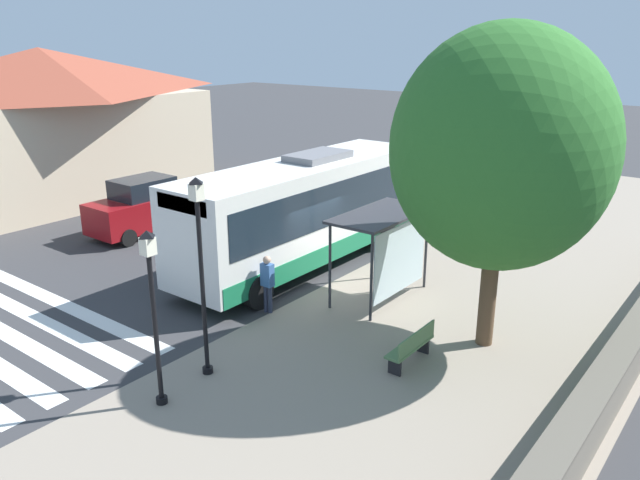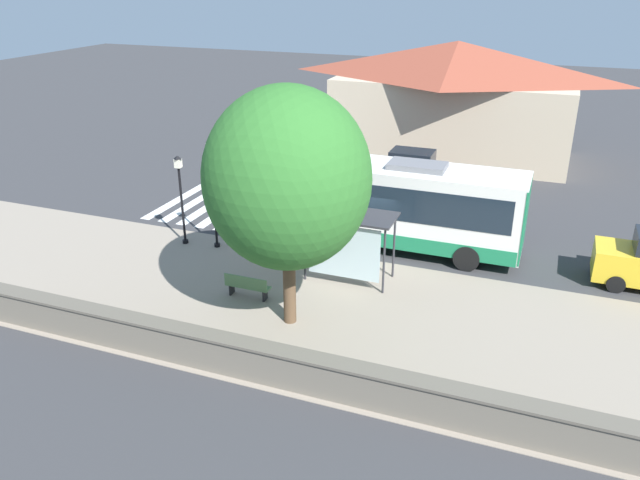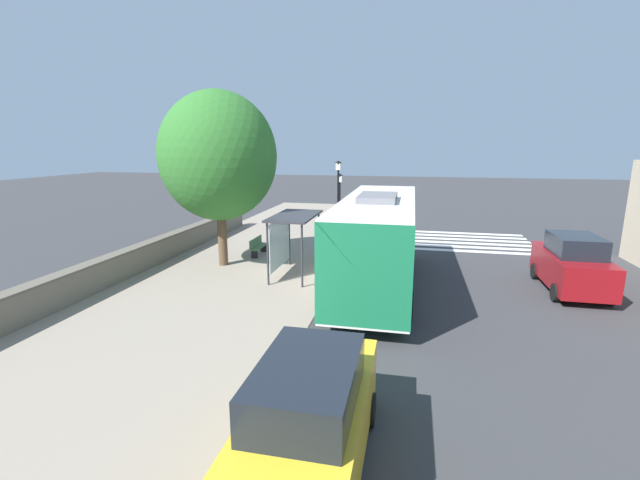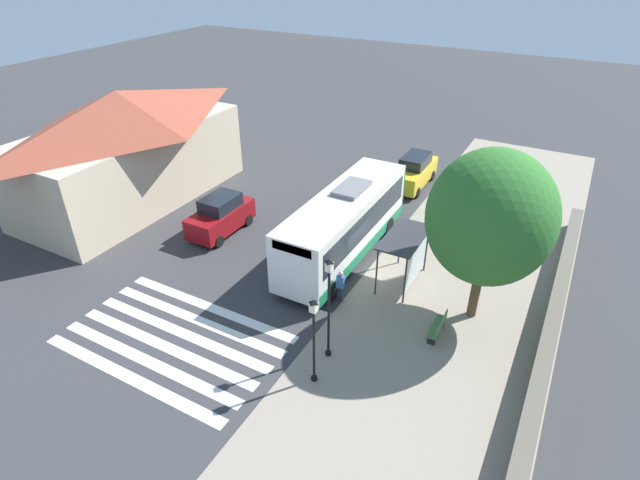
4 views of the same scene
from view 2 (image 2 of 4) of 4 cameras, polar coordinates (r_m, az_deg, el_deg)
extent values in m
plane|color=#353538|center=(24.80, 3.61, -1.71)|extent=(120.00, 120.00, 0.00)
cube|color=gray|center=(21.02, -0.14, -6.58)|extent=(9.00, 44.00, 0.02)
cube|color=silver|center=(31.03, -3.75, 3.61)|extent=(9.00, 0.50, 0.01)
cube|color=silver|center=(31.42, -5.33, 3.82)|extent=(9.00, 0.50, 0.01)
cube|color=silver|center=(31.83, -6.87, 4.01)|extent=(9.00, 0.50, 0.01)
cube|color=silver|center=(32.27, -8.37, 4.20)|extent=(9.00, 0.50, 0.01)
cube|color=silver|center=(32.72, -9.84, 4.38)|extent=(9.00, 0.50, 0.01)
cube|color=silver|center=(33.20, -11.26, 4.55)|extent=(9.00, 0.50, 0.01)
cube|color=#6B6356|center=(17.61, -4.99, -11.29)|extent=(0.50, 20.00, 1.06)
cube|color=#5B5449|center=(17.30, -5.06, -9.74)|extent=(0.60, 20.00, 0.08)
cube|color=#C6B293|center=(38.99, 12.00, 10.88)|extent=(6.57, 13.65, 4.67)
pyramid|color=brown|center=(38.42, 12.43, 15.81)|extent=(7.17, 14.25, 2.10)
cube|color=silver|center=(25.32, 7.01, 3.47)|extent=(2.56, 10.04, 2.98)
cube|color=black|center=(25.19, 7.05, 4.30)|extent=(2.60, 9.24, 1.31)
cube|color=#197247|center=(25.75, 6.88, 0.97)|extent=(2.60, 9.84, 0.60)
cube|color=#197247|center=(24.71, 18.28, 1.90)|extent=(2.60, 0.06, 2.86)
cube|color=black|center=(26.50, -3.41, 7.24)|extent=(1.92, 0.08, 0.42)
cube|color=slate|center=(24.66, 8.90, 6.73)|extent=(1.28, 2.21, 0.22)
cylinder|color=black|center=(25.79, -1.39, 0.59)|extent=(0.30, 1.00, 1.00)
cylinder|color=black|center=(27.87, 0.48, 2.39)|extent=(0.30, 1.00, 1.00)
cylinder|color=black|center=(24.27, 13.25, -1.61)|extent=(0.30, 1.00, 1.00)
cylinder|color=black|center=(26.46, 14.04, 0.46)|extent=(0.30, 1.00, 1.00)
cylinder|color=#2D2D33|center=(22.92, 6.78, -0.61)|extent=(0.08, 0.08, 2.48)
cylinder|color=#2D2D33|center=(23.73, -0.14, 0.43)|extent=(0.08, 0.08, 2.48)
cylinder|color=#2D2D33|center=(21.72, 5.87, -1.98)|extent=(0.08, 0.08, 2.48)
cylinder|color=#2D2D33|center=(22.58, -1.39, -0.83)|extent=(0.08, 0.08, 2.48)
cube|color=#2D2D33|center=(22.20, 2.79, 2.29)|extent=(1.66, 3.26, 0.08)
cube|color=silver|center=(22.07, 2.19, -1.09)|extent=(0.03, 2.67, 1.99)
cylinder|color=#2D3347|center=(25.44, -1.88, -0.01)|extent=(0.12, 0.12, 0.79)
cylinder|color=#2D3347|center=(25.58, -1.74, 0.13)|extent=(0.12, 0.12, 0.79)
cube|color=#38609E|center=(25.23, -1.83, 1.56)|extent=(0.34, 0.22, 0.64)
sphere|color=tan|center=(25.07, -1.84, 2.47)|extent=(0.22, 0.22, 0.22)
cube|color=#4C7247|center=(21.85, -6.60, -4.18)|extent=(0.40, 1.62, 0.06)
cube|color=#4C7247|center=(21.61, -6.83, -3.84)|extent=(0.04, 1.62, 0.40)
cube|color=black|center=(21.69, -5.04, -5.01)|extent=(0.32, 0.06, 0.45)
cube|color=black|center=(22.24, -8.06, -4.40)|extent=(0.32, 0.06, 0.45)
cylinder|color=black|center=(26.68, -12.20, -0.14)|extent=(0.24, 0.24, 0.16)
cylinder|color=black|center=(26.10, -12.49, 3.02)|extent=(0.10, 0.10, 3.30)
cube|color=silver|center=(25.54, -12.85, 6.85)|extent=(0.24, 0.24, 0.35)
pyramid|color=black|center=(25.47, -12.90, 7.38)|extent=(0.28, 0.28, 0.14)
cylinder|color=black|center=(26.09, -9.38, -0.47)|extent=(0.24, 0.24, 0.16)
cylinder|color=black|center=(25.37, -9.67, 3.56)|extent=(0.10, 0.10, 4.06)
cube|color=silver|center=(24.72, -10.02, 8.37)|extent=(0.24, 0.24, 0.35)
pyramid|color=black|center=(24.65, -10.06, 8.92)|extent=(0.28, 0.28, 0.14)
cylinder|color=brown|center=(19.70, -2.84, -3.08)|extent=(0.41, 0.41, 3.49)
ellipsoid|color=#2D6B28|center=(18.51, -3.03, 5.61)|extent=(5.04, 5.04, 5.54)
cylinder|color=black|center=(24.47, 25.42, -3.65)|extent=(0.22, 0.64, 0.64)
cylinder|color=black|center=(25.96, 25.26, -2.08)|extent=(0.22, 0.64, 0.64)
cube|color=maroon|center=(32.44, 8.16, 5.89)|extent=(1.80, 4.11, 1.15)
cube|color=black|center=(32.15, 8.44, 7.46)|extent=(1.53, 2.14, 0.72)
cylinder|color=black|center=(32.12, 5.43, 4.86)|extent=(0.22, 0.64, 0.64)
cylinder|color=black|center=(33.68, 6.23, 5.72)|extent=(0.22, 0.64, 0.64)
cylinder|color=black|center=(31.56, 10.11, 4.25)|extent=(0.22, 0.64, 0.64)
cylinder|color=black|center=(33.15, 10.70, 5.14)|extent=(0.22, 0.64, 0.64)
camera|label=1|loc=(23.57, -41.78, 9.83)|focal=35.00mm
camera|label=3|loc=(26.88, 42.99, 6.03)|focal=24.00mm
camera|label=4|loc=(29.04, -45.24, 24.63)|focal=28.00mm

